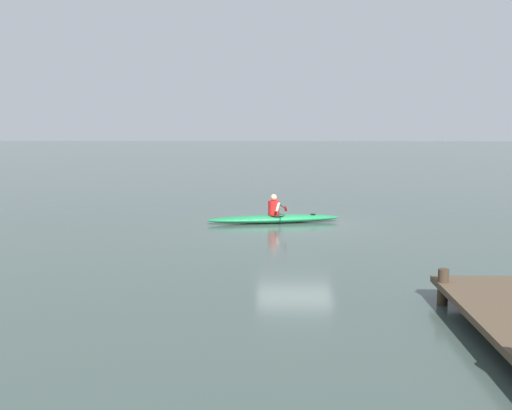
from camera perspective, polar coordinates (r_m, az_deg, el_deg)
ground_plane at (r=20.29m, az=3.68°, el=-1.86°), size 160.00×160.00×0.00m
kayak at (r=20.62m, az=1.68°, el=-1.30°), size 4.57×1.48×0.27m
kayaker at (r=20.55m, az=1.73°, el=-0.12°), size 0.63×2.39×0.70m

